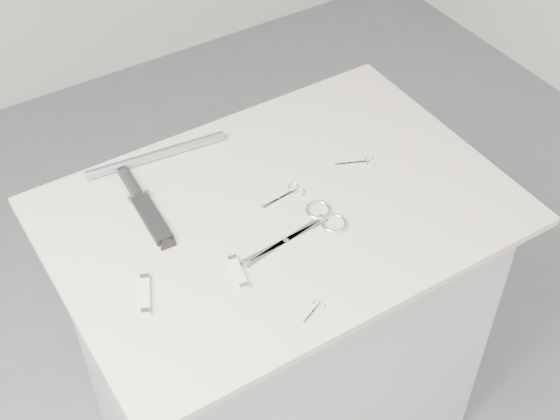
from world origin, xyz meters
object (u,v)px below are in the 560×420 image
embroidery_scissors_a (289,194)px  plinth (280,336)px  embroidery_scissors_b (361,162)px  large_shears (312,225)px  sheathed_knife (142,202)px  metal_rail (156,155)px  pocket_knife_b (238,272)px  tiny_scissors (315,309)px  pocket_knife_a (146,294)px

embroidery_scissors_a → plinth: bearing=-150.2°
embroidery_scissors_a → embroidery_scissors_b: size_ratio=1.18×
plinth → large_shears: bearing=-71.7°
sheathed_knife → metal_rail: 0.16m
embroidery_scissors_a → embroidery_scissors_b: bearing=-5.5°
metal_rail → pocket_knife_b: bearing=-92.3°
metal_rail → sheathed_knife: bearing=-127.0°
embroidery_scissors_a → tiny_scissors: size_ratio=1.79×
embroidery_scissors_b → pocket_knife_b: bearing=-137.2°
tiny_scissors → pocket_knife_a: size_ratio=0.62×
embroidery_scissors_a → tiny_scissors: 0.33m
embroidery_scissors_a → sheathed_knife: (-0.29, 0.14, 0.01)m
metal_rail → embroidery_scissors_b: bearing=-33.6°
plinth → tiny_scissors: bearing=-108.8°
large_shears → pocket_knife_a: bearing=171.5°
tiny_scissors → pocket_knife_a: (-0.26, 0.20, 0.00)m
sheathed_knife → pocket_knife_b: size_ratio=2.76×
large_shears → sheathed_knife: (-0.28, 0.25, 0.01)m
pocket_knife_a → tiny_scissors: bearing=-103.6°
large_shears → pocket_knife_b: 0.21m
plinth → sheathed_knife: 0.57m
embroidery_scissors_b → metal_rail: bearing=169.7°
plinth → embroidery_scissors_b: bearing=7.0°
large_shears → embroidery_scissors_b: large_shears is taller
embroidery_scissors_a → embroidery_scissors_b: (0.20, 0.00, -0.00)m
large_shears → embroidery_scissors_b: 0.24m
sheathed_knife → pocket_knife_b: sheathed_knife is taller
sheathed_knife → metal_rail: size_ratio=0.74×
embroidery_scissors_a → pocket_knife_b: (-0.21, -0.15, 0.00)m
tiny_scissors → metal_rail: metal_rail is taller
embroidery_scissors_a → pocket_knife_a: pocket_knife_a is taller
pocket_knife_b → tiny_scissors: bearing=-140.7°
embroidery_scissors_b → sheathed_knife: bearing=-172.4°
tiny_scissors → large_shears: bearing=34.4°
plinth → metal_rail: metal_rail is taller
tiny_scissors → metal_rail: size_ratio=0.18×
tiny_scissors → metal_rail: (-0.07, 0.57, 0.01)m
embroidery_scissors_b → large_shears: bearing=-128.8°
large_shears → pocket_knife_a: size_ratio=2.58×
plinth → sheathed_knife: sheathed_knife is taller
large_shears → pocket_knife_b: pocket_knife_b is taller
sheathed_knife → pocket_knife_a: sheathed_knife is taller
tiny_scissors → sheathed_knife: bearing=86.5°
metal_rail → embroidery_scissors_a: bearing=-53.6°
embroidery_scissors_a → pocket_knife_b: bearing=-151.7°
embroidery_scissors_a → pocket_knife_a: (-0.40, -0.10, 0.00)m
pocket_knife_b → metal_rail: (0.02, 0.41, 0.01)m
plinth → large_shears: (0.03, -0.08, 0.47)m
large_shears → pocket_knife_a: pocket_knife_a is taller
tiny_scissors → metal_rail: bearing=73.2°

